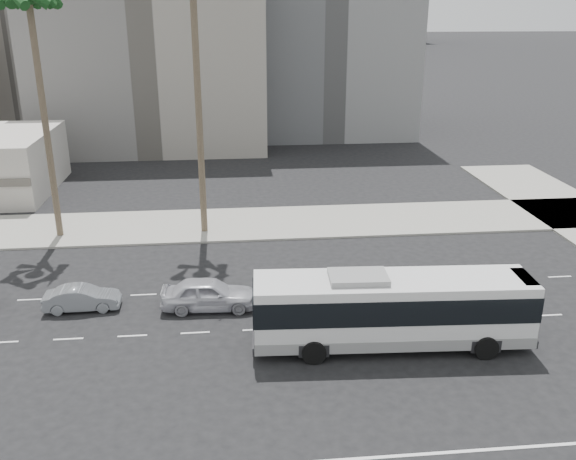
{
  "coord_description": "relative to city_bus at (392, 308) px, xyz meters",
  "views": [
    {
      "loc": [
        -4.14,
        -26.69,
        14.98
      ],
      "look_at": [
        -1.06,
        4.0,
        3.7
      ],
      "focal_mm": 38.44,
      "sensor_mm": 36.0,
      "label": 1
    }
  ],
  "objects": [
    {
      "name": "car_a",
      "position": [
        -8.52,
        4.59,
        -1.08
      ],
      "size": [
        2.19,
        4.98,
        1.67
      ],
      "primitive_type": "imported",
      "rotation": [
        0.0,
        0.0,
        1.53
      ],
      "color": "#B5B4BC",
      "rests_on": "ground"
    },
    {
      "name": "ground",
      "position": [
        -3.14,
        2.03,
        -1.92
      ],
      "size": [
        700.0,
        700.0,
        0.0
      ],
      "primitive_type": "plane",
      "color": "black",
      "rests_on": "ground"
    },
    {
      "name": "city_bus",
      "position": [
        0.0,
        0.0,
        0.0
      ],
      "size": [
        12.83,
        3.47,
        3.65
      ],
      "rotation": [
        0.0,
        0.0,
        -0.05
      ],
      "color": "silver",
      "rests_on": "ground"
    },
    {
      "name": "midrise_beige_west",
      "position": [
        -15.14,
        47.03,
        7.08
      ],
      "size": [
        24.0,
        18.0,
        18.0
      ],
      "primitive_type": "cube",
      "color": "slate",
      "rests_on": "ground"
    },
    {
      "name": "sidewalk_north",
      "position": [
        -3.14,
        17.53,
        -1.84
      ],
      "size": [
        120.0,
        7.0,
        0.15
      ],
      "primitive_type": "cube",
      "color": "gray",
      "rests_on": "ground"
    },
    {
      "name": "palm_mid",
      "position": [
        -18.9,
        16.31,
        13.25
      ],
      "size": [
        5.46,
        5.46,
        16.86
      ],
      "rotation": [
        0.0,
        0.0,
        0.29
      ],
      "color": "brown",
      "rests_on": "ground"
    },
    {
      "name": "midrise_gray_center",
      "position": [
        4.86,
        54.03,
        11.08
      ],
      "size": [
        20.0,
        20.0,
        26.0
      ],
      "primitive_type": "cube",
      "color": "#5C5E60",
      "rests_on": "ground"
    },
    {
      "name": "car_b",
      "position": [
        -15.07,
        5.14,
        -1.28
      ],
      "size": [
        1.47,
        3.91,
        1.28
      ],
      "primitive_type": "imported",
      "rotation": [
        0.0,
        0.0,
        1.6
      ],
      "color": "gray",
      "rests_on": "ground"
    }
  ]
}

